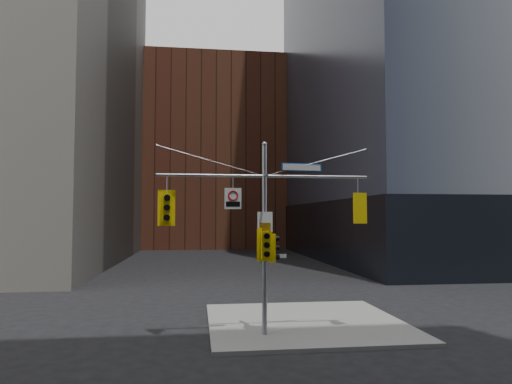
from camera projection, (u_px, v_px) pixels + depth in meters
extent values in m
plane|color=black|center=(274.00, 355.00, 14.79)|extent=(160.00, 160.00, 0.00)
cube|color=gray|center=(305.00, 322.00, 19.01)|extent=(8.00, 8.00, 0.15)
cube|color=black|center=(476.00, 230.00, 50.21)|extent=(36.40, 36.40, 6.00)
cube|color=brown|center=(214.00, 158.00, 73.01)|extent=(26.00, 20.00, 28.00)
cylinder|color=#93969C|center=(265.00, 240.00, 16.97)|extent=(0.18, 0.18, 7.20)
sphere|color=#93969C|center=(264.00, 144.00, 17.17)|extent=(0.20, 0.20, 0.20)
cylinder|color=#93969C|center=(211.00, 175.00, 16.85)|extent=(4.00, 0.11, 0.11)
cylinder|color=#93969C|center=(316.00, 177.00, 17.36)|extent=(4.00, 0.11, 0.11)
cylinder|color=#93969C|center=(266.00, 175.00, 16.76)|extent=(0.10, 0.70, 0.10)
cylinder|color=#93969C|center=(211.00, 161.00, 16.88)|extent=(4.00, 0.02, 1.12)
cylinder|color=#93969C|center=(316.00, 162.00, 17.39)|extent=(4.00, 0.02, 1.12)
cube|color=yellow|center=(167.00, 208.00, 16.58)|extent=(0.37, 0.28, 1.07)
cube|color=yellow|center=(166.00, 208.00, 16.76)|extent=(0.63, 0.11, 1.33)
cylinder|color=black|center=(167.00, 198.00, 16.40)|extent=(0.24, 0.19, 0.22)
cylinder|color=black|center=(167.00, 198.00, 16.48)|extent=(0.20, 0.04, 0.19)
cylinder|color=black|center=(167.00, 208.00, 16.38)|extent=(0.24, 0.19, 0.22)
cylinder|color=black|center=(167.00, 208.00, 16.46)|extent=(0.20, 0.04, 0.19)
cylinder|color=black|center=(167.00, 218.00, 16.36)|extent=(0.24, 0.19, 0.22)
cylinder|color=#0CE559|center=(167.00, 218.00, 16.44)|extent=(0.20, 0.04, 0.19)
cube|color=yellow|center=(358.00, 208.00, 17.50)|extent=(0.33, 0.26, 0.95)
cube|color=yellow|center=(360.00, 208.00, 17.34)|extent=(0.56, 0.12, 1.17)
cylinder|color=black|center=(356.00, 200.00, 17.69)|extent=(0.22, 0.17, 0.20)
cylinder|color=black|center=(357.00, 200.00, 17.62)|extent=(0.17, 0.04, 0.17)
cylinder|color=black|center=(356.00, 208.00, 17.67)|extent=(0.22, 0.17, 0.20)
cylinder|color=black|center=(357.00, 208.00, 17.60)|extent=(0.17, 0.04, 0.17)
cylinder|color=black|center=(356.00, 216.00, 17.66)|extent=(0.22, 0.17, 0.20)
cylinder|color=black|center=(357.00, 216.00, 17.59)|extent=(0.17, 0.04, 0.17)
cube|color=yellow|center=(272.00, 248.00, 16.99)|extent=(0.24, 0.34, 1.04)
cylinder|color=black|center=(277.00, 239.00, 17.03)|extent=(0.16, 0.22, 0.22)
cylinder|color=black|center=(275.00, 239.00, 17.02)|extent=(0.02, 0.19, 0.19)
cylinder|color=black|center=(277.00, 248.00, 17.01)|extent=(0.16, 0.22, 0.22)
cylinder|color=black|center=(275.00, 248.00, 17.00)|extent=(0.02, 0.19, 0.19)
cylinder|color=black|center=(277.00, 257.00, 16.99)|extent=(0.16, 0.22, 0.22)
cylinder|color=black|center=(275.00, 257.00, 16.99)|extent=(0.02, 0.19, 0.19)
cube|color=yellow|center=(266.00, 245.00, 16.69)|extent=(0.33, 0.25, 0.98)
cube|color=yellow|center=(265.00, 245.00, 16.85)|extent=(0.58, 0.08, 1.21)
cylinder|color=black|center=(267.00, 236.00, 16.52)|extent=(0.22, 0.16, 0.21)
cylinder|color=black|center=(266.00, 236.00, 16.59)|extent=(0.18, 0.03, 0.18)
cylinder|color=black|center=(267.00, 245.00, 16.50)|extent=(0.22, 0.16, 0.21)
cylinder|color=black|center=(266.00, 245.00, 16.58)|extent=(0.18, 0.03, 0.18)
cylinder|color=black|center=(267.00, 254.00, 16.49)|extent=(0.22, 0.16, 0.21)
cylinder|color=black|center=(266.00, 254.00, 16.56)|extent=(0.18, 0.03, 0.18)
cube|color=#10499A|center=(302.00, 167.00, 17.31)|extent=(1.59, 0.20, 0.31)
cube|color=silver|center=(302.00, 167.00, 17.28)|extent=(1.49, 0.17, 0.24)
cube|color=silver|center=(233.00, 198.00, 16.89)|extent=(0.63, 0.05, 0.78)
torus|color=#B20A0A|center=(233.00, 196.00, 16.87)|extent=(0.39, 0.06, 0.39)
cube|color=black|center=(233.00, 204.00, 16.86)|extent=(0.52, 0.03, 0.19)
cube|color=silver|center=(265.00, 222.00, 16.89)|extent=(0.56, 0.05, 0.73)
cube|color=#D88C00|center=(265.00, 227.00, 16.86)|extent=(0.41, 0.03, 0.33)
cube|color=silver|center=(276.00, 256.00, 17.00)|extent=(0.76, 0.07, 0.15)
cube|color=#145926|center=(263.00, 264.00, 17.37)|extent=(0.08, 0.80, 0.16)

